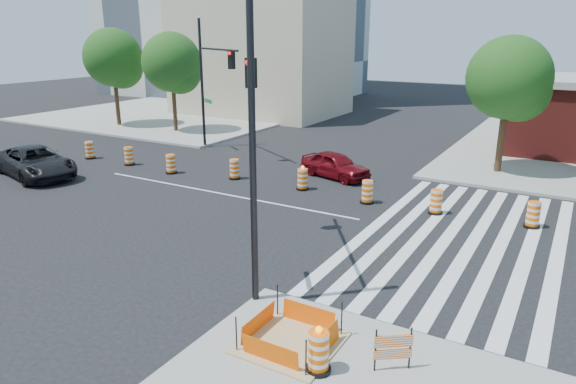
% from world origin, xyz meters
% --- Properties ---
extents(ground, '(120.00, 120.00, 0.00)m').
position_xyz_m(ground, '(0.00, 0.00, 0.00)').
color(ground, black).
rests_on(ground, ground).
extents(sidewalk_nw, '(22.00, 22.00, 0.15)m').
position_xyz_m(sidewalk_nw, '(-18.00, 18.00, 0.07)').
color(sidewalk_nw, gray).
rests_on(sidewalk_nw, ground).
extents(crosswalk_east, '(6.75, 13.50, 0.01)m').
position_xyz_m(crosswalk_east, '(10.95, 0.00, 0.01)').
color(crosswalk_east, silver).
rests_on(crosswalk_east, ground).
extents(lane_centerline, '(14.00, 0.12, 0.01)m').
position_xyz_m(lane_centerline, '(0.00, 0.00, 0.01)').
color(lane_centerline, silver).
rests_on(lane_centerline, ground).
extents(excavation_pit, '(2.20, 2.20, 0.90)m').
position_xyz_m(excavation_pit, '(9.00, -9.00, 0.22)').
color(excavation_pit, tan).
rests_on(excavation_pit, ground).
extents(beige_midrise, '(14.00, 10.00, 10.00)m').
position_xyz_m(beige_midrise, '(-12.00, 22.00, 5.00)').
color(beige_midrise, '#BEAB91').
rests_on(beige_midrise, ground).
extents(red_coupe, '(4.17, 2.59, 1.32)m').
position_xyz_m(red_coupe, '(3.44, 5.24, 0.66)').
color(red_coupe, '#62080F').
rests_on(red_coupe, ground).
extents(dark_suv, '(6.00, 3.84, 1.54)m').
position_xyz_m(dark_suv, '(-10.04, -2.42, 0.77)').
color(dark_suv, black).
rests_on(dark_suv, ground).
extents(signal_pole_se, '(3.52, 5.09, 8.01)m').
position_xyz_m(signal_pole_se, '(6.16, -6.24, 4.91)').
color(signal_pole_se, black).
rests_on(signal_pole_se, ground).
extents(signal_pole_nw, '(5.17, 3.20, 7.87)m').
position_xyz_m(signal_pole_nw, '(-5.70, 6.81, 4.83)').
color(signal_pole_nw, black).
rests_on(signal_pole_nw, ground).
extents(pit_drum, '(0.56, 0.56, 1.11)m').
position_xyz_m(pit_drum, '(10.04, -9.59, 0.61)').
color(pit_drum, black).
rests_on(pit_drum, ground).
extents(barricade, '(0.72, 0.54, 1.01)m').
position_xyz_m(barricade, '(11.40, -8.73, 0.70)').
color(barricade, '#FF6305').
rests_on(barricade, ground).
extents(tree_north_a, '(4.45, 4.45, 7.57)m').
position_xyz_m(tree_north_a, '(-17.86, 10.28, 5.08)').
color(tree_north_a, '#382314').
rests_on(tree_north_a, ground).
extents(tree_north_b, '(4.28, 4.28, 7.27)m').
position_xyz_m(tree_north_b, '(-12.18, 10.60, 4.88)').
color(tree_north_b, '#382314').
rests_on(tree_north_b, ground).
extents(tree_north_c, '(4.17, 4.17, 7.09)m').
position_xyz_m(tree_north_c, '(10.62, 10.26, 4.76)').
color(tree_north_c, '#382314').
rests_on(tree_north_c, ground).
extents(median_drum_0, '(0.60, 0.60, 1.02)m').
position_xyz_m(median_drum_0, '(-10.91, 1.65, 0.48)').
color(median_drum_0, black).
rests_on(median_drum_0, ground).
extents(median_drum_1, '(0.60, 0.60, 1.02)m').
position_xyz_m(median_drum_1, '(-7.72, 1.73, 0.48)').
color(median_drum_1, black).
rests_on(median_drum_1, ground).
extents(median_drum_2, '(0.60, 0.60, 1.02)m').
position_xyz_m(median_drum_2, '(-4.43, 1.57, 0.48)').
color(median_drum_2, black).
rests_on(median_drum_2, ground).
extents(median_drum_3, '(0.60, 0.60, 1.02)m').
position_xyz_m(median_drum_3, '(-0.87, 2.38, 0.48)').
color(median_drum_3, black).
rests_on(median_drum_3, ground).
extents(median_drum_4, '(0.60, 0.60, 1.18)m').
position_xyz_m(median_drum_4, '(3.04, 2.48, 0.49)').
color(median_drum_4, black).
rests_on(median_drum_4, ground).
extents(median_drum_5, '(0.60, 0.60, 1.02)m').
position_xyz_m(median_drum_5, '(6.46, 2.13, 0.48)').
color(median_drum_5, black).
rests_on(median_drum_5, ground).
extents(median_drum_6, '(0.60, 0.60, 1.02)m').
position_xyz_m(median_drum_6, '(9.43, 2.25, 0.48)').
color(median_drum_6, black).
rests_on(median_drum_6, ground).
extents(median_drum_7, '(0.60, 0.60, 1.02)m').
position_xyz_m(median_drum_7, '(13.04, 2.56, 0.48)').
color(median_drum_7, black).
rests_on(median_drum_7, ground).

